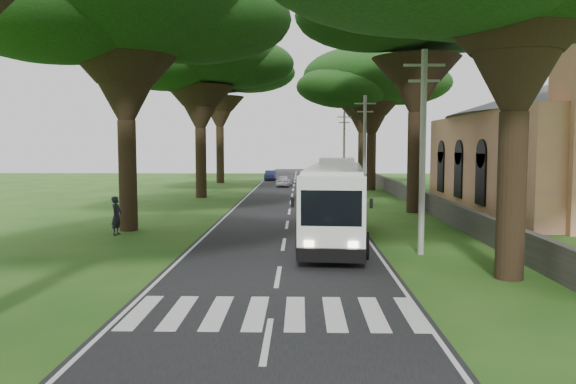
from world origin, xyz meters
TOP-DOWN VIEW (x-y plane):
  - ground at (0.00, 0.00)m, footprint 140.00×140.00m
  - road at (0.00, 25.00)m, footprint 8.00×120.00m
  - crosswalk at (0.00, -2.00)m, footprint 8.00×3.00m
  - property_wall at (9.00, 24.00)m, footprint 0.35×50.00m
  - church at (17.86, 21.55)m, footprint 14.00×24.00m
  - pole_near at (5.50, 6.00)m, footprint 1.60×0.24m
  - pole_mid at (5.50, 26.00)m, footprint 1.60×0.24m
  - pole_far at (5.50, 46.00)m, footprint 1.60×0.24m
  - tree_l_mida at (-8.00, 12.00)m, footprint 13.75×13.75m
  - tree_l_midb at (-7.50, 30.00)m, footprint 12.77×12.77m
  - tree_l_far at (-8.50, 48.00)m, footprint 14.29×14.29m
  - tree_r_mida at (8.00, 20.00)m, footprint 13.92×13.92m
  - tree_r_midb at (7.50, 38.00)m, footprint 13.09×13.09m
  - tree_r_far at (8.50, 56.00)m, footprint 12.96×12.96m
  - coach_bus at (2.30, 8.91)m, footprint 3.46×11.70m
  - distant_car_a at (-0.99, 42.05)m, footprint 1.78×3.70m
  - distant_car_b at (-3.00, 52.69)m, footprint 1.35×3.65m
  - distant_car_c at (2.11, 62.60)m, footprint 2.82×4.40m
  - pedestrian at (-8.13, 10.53)m, footprint 0.52×0.73m

SIDE VIEW (x-z plane):
  - ground at x=0.00m, z-range 0.00..0.00m
  - crosswalk at x=0.00m, z-range -0.01..0.01m
  - road at x=0.00m, z-range -0.01..0.03m
  - property_wall at x=9.00m, z-range 0.00..1.20m
  - distant_car_c at x=2.11m, z-range 0.03..1.22m
  - distant_car_b at x=-3.00m, z-range 0.03..1.22m
  - distant_car_a at x=-0.99m, z-range 0.03..1.25m
  - pedestrian at x=-8.13m, z-range 0.00..1.87m
  - coach_bus at x=2.30m, z-range 0.13..3.53m
  - pole_near at x=5.50m, z-range 0.18..8.18m
  - pole_mid at x=5.50m, z-range 0.18..8.18m
  - pole_far at x=5.50m, z-range 0.18..8.18m
  - church at x=17.86m, z-range -0.89..10.71m
  - tree_r_midb at x=7.50m, z-range 3.90..17.55m
  - tree_l_mida at x=-8.00m, z-range 4.07..18.34m
  - tree_l_midb at x=-7.50m, z-range 4.28..18.65m
  - tree_r_far at x=8.50m, z-range 4.43..19.18m
  - tree_r_mida at x=8.00m, z-range 4.95..21.11m
  - tree_l_far at x=-8.50m, z-range 4.93..21.16m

